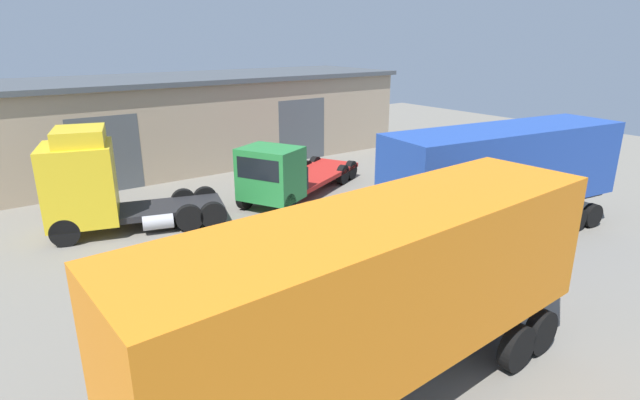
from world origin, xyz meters
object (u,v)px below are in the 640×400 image
object	(u,v)px
container_trailer_teal	(505,168)
container_trailer_black	(386,286)
flatbed_truck_green	(284,174)
gravel_pile	(466,164)
oil_drum	(360,250)
tractor_unit_yellow	(95,184)

from	to	relation	value
container_trailer_teal	container_trailer_black	size ratio (longest dim) A/B	0.96
container_trailer_black	flatbed_truck_green	bearing A→B (deg)	-116.60
container_trailer_black	flatbed_truck_green	distance (m)	13.22
container_trailer_black	gravel_pile	xyz separation A→B (m)	(15.37, 10.10, -1.96)
oil_drum	container_trailer_teal	bearing A→B (deg)	-12.38
flatbed_truck_green	oil_drum	size ratio (longest dim) A/B	8.80
container_trailer_black	oil_drum	distance (m)	6.97
tractor_unit_yellow	container_trailer_teal	distance (m)	14.95
gravel_pile	oil_drum	xyz separation A→B (m)	(-11.41, -4.80, -0.22)
container_trailer_black	gravel_pile	size ratio (longest dim) A/B	2.78
tractor_unit_yellow	container_trailer_black	size ratio (longest dim) A/B	0.67
container_trailer_teal	container_trailer_black	world-z (taller)	container_trailer_black
container_trailer_teal	flatbed_truck_green	distance (m)	9.15
tractor_unit_yellow	oil_drum	distance (m)	10.10
container_trailer_teal	container_trailer_black	distance (m)	10.45
container_trailer_black	flatbed_truck_green	world-z (taller)	container_trailer_black
container_trailer_teal	gravel_pile	xyz separation A→B (m)	(5.74, 6.05, -1.92)
container_trailer_teal	flatbed_truck_green	xyz separation A→B (m)	(-4.30, 7.98, -1.28)
container_trailer_teal	oil_drum	xyz separation A→B (m)	(-5.67, 1.24, -2.14)
flatbed_truck_green	gravel_pile	xyz separation A→B (m)	(10.04, -1.93, -0.64)
tractor_unit_yellow	container_trailer_black	distance (m)	13.39
tractor_unit_yellow	oil_drum	xyz separation A→B (m)	(6.15, -7.89, -1.42)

